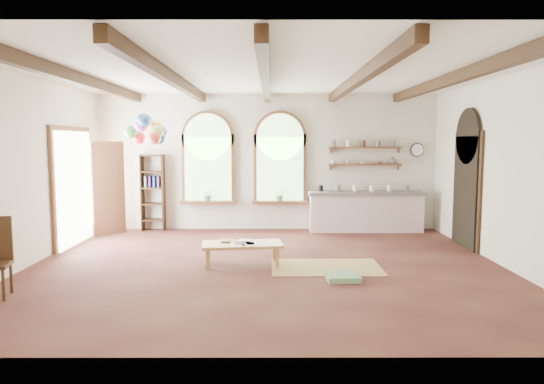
{
  "coord_description": "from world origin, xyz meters",
  "views": [
    {
      "loc": [
        0.09,
        -8.03,
        2.1
      ],
      "look_at": [
        0.11,
        0.6,
        1.2
      ],
      "focal_mm": 32.0,
      "sensor_mm": 36.0,
      "label": 1
    }
  ],
  "objects": [
    {
      "name": "floor",
      "position": [
        0.0,
        0.0,
        0.0
      ],
      "size": [
        8.0,
        8.0,
        0.0
      ],
      "primitive_type": "plane",
      "color": "brown",
      "rests_on": "ground"
    },
    {
      "name": "ceiling_beams",
      "position": [
        0.0,
        0.0,
        3.1
      ],
      "size": [
        6.2,
        6.8,
        0.18
      ],
      "primitive_type": null,
      "color": "#3D2813",
      "rests_on": "ceiling"
    },
    {
      "name": "window_left",
      "position": [
        -1.4,
        3.43,
        1.63
      ],
      "size": [
        1.3,
        0.28,
        2.2
      ],
      "color": "brown",
      "rests_on": "floor"
    },
    {
      "name": "window_right",
      "position": [
        0.3,
        3.43,
        1.63
      ],
      "size": [
        1.3,
        0.28,
        2.2
      ],
      "color": "brown",
      "rests_on": "floor"
    },
    {
      "name": "left_doorway",
      "position": [
        -3.95,
        1.8,
        1.15
      ],
      "size": [
        0.1,
        1.9,
        2.5
      ],
      "primitive_type": "cube",
      "color": "brown",
      "rests_on": "floor"
    },
    {
      "name": "right_doorway",
      "position": [
        3.95,
        1.5,
        1.1
      ],
      "size": [
        0.1,
        1.3,
        2.4
      ],
      "primitive_type": "cube",
      "color": "black",
      "rests_on": "floor"
    },
    {
      "name": "kitchen_counter",
      "position": [
        2.3,
        3.2,
        0.48
      ],
      "size": [
        2.68,
        0.62,
        0.94
      ],
      "color": "silver",
      "rests_on": "floor"
    },
    {
      "name": "wall_shelf_lower",
      "position": [
        2.3,
        3.38,
        1.55
      ],
      "size": [
        1.7,
        0.24,
        0.04
      ],
      "primitive_type": "cube",
      "color": "brown",
      "rests_on": "wall_back"
    },
    {
      "name": "wall_shelf_upper",
      "position": [
        2.3,
        3.38,
        1.95
      ],
      "size": [
        1.7,
        0.24,
        0.04
      ],
      "primitive_type": "cube",
      "color": "brown",
      "rests_on": "wall_back"
    },
    {
      "name": "wall_clock",
      "position": [
        3.55,
        3.45,
        1.9
      ],
      "size": [
        0.32,
        0.04,
        0.32
      ],
      "primitive_type": "cylinder",
      "rotation": [
        1.57,
        0.0,
        0.0
      ],
      "color": "black",
      "rests_on": "wall_back"
    },
    {
      "name": "bookshelf",
      "position": [
        -2.7,
        3.32,
        0.9
      ],
      "size": [
        0.53,
        0.32,
        1.8
      ],
      "color": "#3D2813",
      "rests_on": "floor"
    },
    {
      "name": "coffee_table",
      "position": [
        -0.4,
        0.04,
        0.34
      ],
      "size": [
        1.41,
        0.76,
        0.38
      ],
      "color": "tan",
      "rests_on": "floor"
    },
    {
      "name": "floor_mat",
      "position": [
        1.01,
        -0.12,
        0.01
      ],
      "size": [
        1.82,
        1.13,
        0.02
      ],
      "primitive_type": "cube",
      "rotation": [
        0.0,
        0.0,
        0.01
      ],
      "color": "tan",
      "rests_on": "floor"
    },
    {
      "name": "floor_cushion",
      "position": [
        1.18,
        -0.81,
        0.04
      ],
      "size": [
        0.51,
        0.51,
        0.09
      ],
      "primitive_type": "cube",
      "rotation": [
        0.0,
        0.0,
        0.03
      ],
      "color": "#729B6B",
      "rests_on": "floor"
    },
    {
      "name": "water_jug_a",
      "position": [
        3.1,
        3.2,
        0.26
      ],
      "size": [
        0.31,
        0.31,
        0.6
      ],
      "color": "#5E96CB",
      "rests_on": "floor"
    },
    {
      "name": "water_jug_b",
      "position": [
        3.3,
        3.2,
        0.26
      ],
      "size": [
        0.32,
        0.32,
        0.61
      ],
      "color": "#5E96CB",
      "rests_on": "floor"
    },
    {
      "name": "balloon_cluster",
      "position": [
        -2.41,
        1.94,
        2.33
      ],
      "size": [
        0.83,
        0.96,
        1.16
      ],
      "color": "white",
      "rests_on": "floor"
    },
    {
      "name": "table_book",
      "position": [
        -0.78,
        0.17,
        0.39
      ],
      "size": [
        0.18,
        0.26,
        0.02
      ],
      "primitive_type": "imported",
      "rotation": [
        0.0,
        0.0,
        0.0
      ],
      "color": "olive",
      "rests_on": "coffee_table"
    },
    {
      "name": "tablet",
      "position": [
        -0.45,
        0.03,
        0.39
      ],
      "size": [
        0.18,
        0.25,
        0.01
      ],
      "primitive_type": "cube",
      "rotation": [
        0.0,
        0.0,
        -0.04
      ],
      "color": "black",
      "rests_on": "coffee_table"
    },
    {
      "name": "potted_plant_left",
      "position": [
        -1.4,
        3.32,
        0.85
      ],
      "size": [
        0.27,
        0.23,
        0.3
      ],
      "primitive_type": "imported",
      "color": "#598C4C",
      "rests_on": "window_left"
    },
    {
      "name": "potted_plant_right",
      "position": [
        0.3,
        3.32,
        0.85
      ],
      "size": [
        0.27,
        0.23,
        0.3
      ],
      "primitive_type": "imported",
      "color": "#598C4C",
      "rests_on": "window_right"
    },
    {
      "name": "shelf_cup_a",
      "position": [
        1.55,
        3.38,
        1.62
      ],
      "size": [
        0.12,
        0.1,
        0.1
      ],
      "primitive_type": "imported",
      "color": "white",
      "rests_on": "wall_shelf_lower"
    },
    {
      "name": "shelf_cup_b",
      "position": [
        1.9,
        3.38,
        1.62
      ],
      "size": [
        0.1,
        0.1,
        0.09
      ],
      "primitive_type": "imported",
      "color": "beige",
      "rests_on": "wall_shelf_lower"
    },
    {
      "name": "shelf_bowl_a",
      "position": [
        2.25,
        3.38,
        1.6
      ],
      "size": [
        0.22,
        0.22,
        0.05
      ],
      "primitive_type": "imported",
      "color": "beige",
      "rests_on": "wall_shelf_lower"
    },
    {
      "name": "shelf_bowl_b",
      "position": [
        2.6,
        3.38,
        1.6
      ],
      "size": [
        0.2,
        0.2,
        0.06
      ],
      "primitive_type": "imported",
      "color": "#8C664C",
      "rests_on": "wall_shelf_lower"
    },
    {
      "name": "shelf_vase",
      "position": [
        2.95,
        3.38,
        1.67
      ],
      "size": [
        0.18,
        0.18,
        0.19
      ],
      "primitive_type": "imported",
      "color": "slate",
      "rests_on": "wall_shelf_lower"
    }
  ]
}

